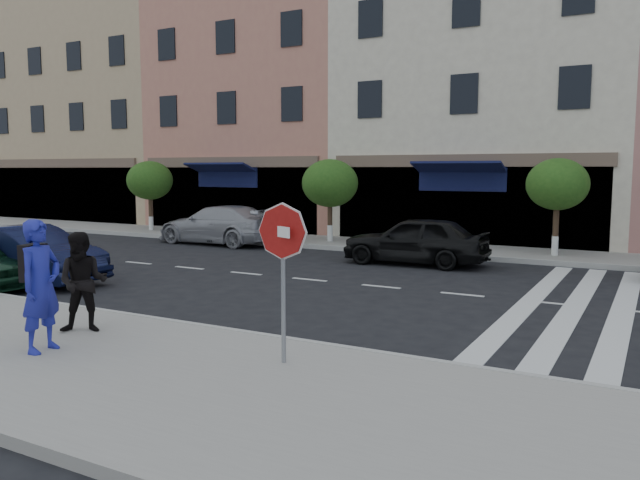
% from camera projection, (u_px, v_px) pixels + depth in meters
% --- Properties ---
extents(ground, '(120.00, 120.00, 0.00)m').
position_uv_depth(ground, '(297.00, 322.00, 11.65)').
color(ground, black).
rests_on(ground, ground).
extents(sidewalk_near, '(60.00, 4.50, 0.15)m').
position_uv_depth(sidewalk_near, '(153.00, 376.00, 8.37)').
color(sidewalk_near, gray).
rests_on(sidewalk_near, ground).
extents(sidewalk_far, '(60.00, 3.00, 0.15)m').
position_uv_depth(sidewalk_far, '(462.00, 251.00, 21.22)').
color(sidewalk_far, gray).
rests_on(sidewalk_far, ground).
extents(building_west_far, '(12.00, 9.00, 12.00)m').
position_uv_depth(building_west_far, '(122.00, 115.00, 36.29)').
color(building_west_far, tan).
rests_on(building_west_far, ground).
extents(building_west_mid, '(10.00, 9.00, 14.00)m').
position_uv_depth(building_west_mid, '(282.00, 85.00, 30.92)').
color(building_west_mid, tan).
rests_on(building_west_mid, ground).
extents(building_centre, '(11.00, 9.00, 11.00)m').
position_uv_depth(building_centre, '(494.00, 105.00, 26.07)').
color(building_centre, beige).
rests_on(building_centre, ground).
extents(street_tree_wa, '(2.00, 2.00, 3.05)m').
position_uv_depth(street_tree_wa, '(150.00, 181.00, 27.48)').
color(street_tree_wa, '#473323').
rests_on(street_tree_wa, sidewalk_far).
extents(street_tree_wb, '(2.10, 2.10, 3.06)m').
position_uv_depth(street_tree_wb, '(330.00, 184.00, 23.18)').
color(street_tree_wb, '#473323').
rests_on(street_tree_wb, sidewalk_far).
extents(street_tree_c, '(1.90, 1.90, 3.04)m').
position_uv_depth(street_tree_c, '(557.00, 185.00, 19.35)').
color(street_tree_c, '#473323').
rests_on(street_tree_c, sidewalk_far).
extents(stop_sign, '(0.73, 0.35, 2.24)m').
position_uv_depth(stop_sign, '(282.00, 246.00, 8.52)').
color(stop_sign, gray).
rests_on(stop_sign, sidewalk_near).
extents(photographer, '(0.57, 0.78, 1.96)m').
position_uv_depth(photographer, '(41.00, 286.00, 9.16)').
color(photographer, '#21279A').
rests_on(photographer, sidewalk_near).
extents(walker, '(1.03, 0.98, 1.67)m').
position_uv_depth(walker, '(83.00, 282.00, 10.28)').
color(walker, black).
rests_on(walker, sidewalk_near).
extents(car_near_mid, '(4.32, 1.51, 1.42)m').
position_uv_depth(car_near_mid, '(29.00, 254.00, 15.65)').
color(car_near_mid, black).
rests_on(car_near_mid, ground).
extents(car_far_left, '(5.16, 2.29, 1.47)m').
position_uv_depth(car_far_left, '(219.00, 225.00, 23.74)').
color(car_far_left, '#9B9A9F').
rests_on(car_far_left, ground).
extents(car_far_mid, '(4.35, 1.87, 1.46)m').
position_uv_depth(car_far_mid, '(415.00, 240.00, 18.60)').
color(car_far_mid, black).
rests_on(car_far_mid, ground).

